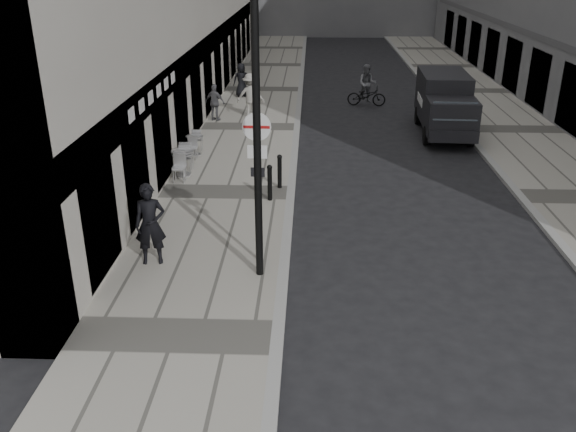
% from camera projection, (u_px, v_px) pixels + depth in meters
% --- Properties ---
extents(sidewalk, '(4.00, 60.00, 0.12)m').
position_uv_depth(sidewalk, '(250.00, 128.00, 25.82)').
color(sidewalk, gray).
rests_on(sidewalk, ground).
extents(far_sidewalk, '(4.00, 60.00, 0.12)m').
position_uv_depth(far_sidewalk, '(512.00, 130.00, 25.44)').
color(far_sidewalk, gray).
rests_on(far_sidewalk, ground).
extents(walking_man, '(0.79, 0.59, 1.97)m').
position_uv_depth(walking_man, '(150.00, 224.00, 14.14)').
color(walking_man, black).
rests_on(walking_man, sidewalk).
extents(sign_post, '(0.64, 0.10, 3.71)m').
position_uv_depth(sign_post, '(257.00, 166.00, 13.67)').
color(sign_post, black).
rests_on(sign_post, sidewalk).
extents(lamppost, '(0.29, 0.29, 6.51)m').
position_uv_depth(lamppost, '(257.00, 119.00, 12.57)').
color(lamppost, black).
rests_on(lamppost, sidewalk).
extents(bollard_near, '(0.14, 0.14, 1.02)m').
position_uv_depth(bollard_near, '(270.00, 184.00, 17.96)').
color(bollard_near, black).
rests_on(bollard_near, sidewalk).
extents(bollard_far, '(0.13, 0.13, 1.00)m').
position_uv_depth(bollard_far, '(280.00, 172.00, 18.92)').
color(bollard_far, black).
rests_on(bollard_far, sidewalk).
extents(panel_van, '(2.11, 5.13, 2.37)m').
position_uv_depth(panel_van, '(445.00, 101.00, 24.71)').
color(panel_van, black).
rests_on(panel_van, ground).
extents(cyclist, '(1.90, 0.85, 1.99)m').
position_uv_depth(cyclist, '(367.00, 90.00, 29.42)').
color(cyclist, black).
rests_on(cyclist, ground).
extents(pedestrian_a, '(1.01, 0.70, 1.59)m').
position_uv_depth(pedestrian_a, '(215.00, 102.00, 26.36)').
color(pedestrian_a, '#56555A').
rests_on(pedestrian_a, sidewalk).
extents(pedestrian_b, '(1.27, 0.76, 1.91)m').
position_uv_depth(pedestrian_b, '(251.00, 95.00, 26.91)').
color(pedestrian_b, '#A4A097').
rests_on(pedestrian_b, sidewalk).
extents(pedestrian_c, '(0.94, 0.76, 1.67)m').
position_uv_depth(pedestrian_c, '(241.00, 80.00, 30.75)').
color(pedestrian_c, black).
rests_on(pedestrian_c, sidewalk).
extents(cafe_table_near, '(0.75, 1.70, 0.97)m').
position_uv_depth(cafe_table_near, '(183.00, 160.00, 20.02)').
color(cafe_table_near, silver).
rests_on(cafe_table_near, sidewalk).
extents(cafe_table_mid, '(0.64, 1.44, 0.82)m').
position_uv_depth(cafe_table_mid, '(195.00, 144.00, 22.03)').
color(cafe_table_mid, silver).
rests_on(cafe_table_mid, sidewalk).
extents(cafe_table_far, '(0.70, 1.58, 0.90)m').
position_uv_depth(cafe_table_far, '(182.00, 162.00, 19.94)').
color(cafe_table_far, silver).
rests_on(cafe_table_far, sidewalk).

